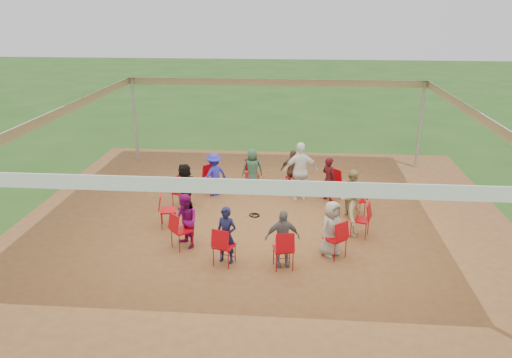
# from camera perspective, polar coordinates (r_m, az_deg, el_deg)

# --- Properties ---
(ground) EXTENTS (80.00, 80.00, 0.00)m
(ground) POSITION_cam_1_polar(r_m,az_deg,el_deg) (13.31, 1.00, -4.79)
(ground) COLOR #264D18
(ground) RESTS_ON ground
(dirt_patch) EXTENTS (13.00, 13.00, 0.00)m
(dirt_patch) POSITION_cam_1_polar(r_m,az_deg,el_deg) (13.31, 1.00, -4.77)
(dirt_patch) COLOR brown
(dirt_patch) RESTS_ON ground
(tent) EXTENTS (10.33, 10.33, 3.00)m
(tent) POSITION_cam_1_polar(r_m,az_deg,el_deg) (12.52, 1.07, 5.14)
(tent) COLOR #B2B2B7
(tent) RESTS_ON ground
(chair_0) EXTENTS (0.52, 0.51, 0.90)m
(chair_0) POSITION_cam_1_polar(r_m,az_deg,el_deg) (13.73, 11.41, -2.37)
(chair_0) COLOR #C4050D
(chair_0) RESTS_ON ground
(chair_1) EXTENTS (0.61, 0.61, 0.90)m
(chair_1) POSITION_cam_1_polar(r_m,az_deg,el_deg) (14.74, 8.59, -0.66)
(chair_1) COLOR #C4050D
(chair_1) RESTS_ON ground
(chair_2) EXTENTS (0.53, 0.54, 0.90)m
(chair_2) POSITION_cam_1_polar(r_m,az_deg,el_deg) (15.35, 4.35, 0.34)
(chair_2) COLOR #C4050D
(chair_2) RESTS_ON ground
(chair_3) EXTENTS (0.51, 0.52, 0.90)m
(chair_3) POSITION_cam_1_polar(r_m,az_deg,el_deg) (15.45, -0.47, 0.53)
(chair_3) COLOR #C4050D
(chair_3) RESTS_ON ground
(chair_4) EXTENTS (0.61, 0.61, 0.90)m
(chair_4) POSITION_cam_1_polar(r_m,az_deg,el_deg) (15.03, -5.03, -0.11)
(chair_4) COLOR #C4050D
(chair_4) RESTS_ON ground
(chair_5) EXTENTS (0.54, 0.53, 0.90)m
(chair_5) POSITION_cam_1_polar(r_m,az_deg,el_deg) (14.15, -8.52, -1.53)
(chair_5) COLOR #C4050D
(chair_5) RESTS_ON ground
(chair_6) EXTENTS (0.52, 0.51, 0.90)m
(chair_6) POSITION_cam_1_polar(r_m,az_deg,el_deg) (13.00, -9.99, -3.57)
(chair_6) COLOR #C4050D
(chair_6) RESTS_ON ground
(chair_7) EXTENTS (0.61, 0.61, 0.90)m
(chair_7) POSITION_cam_1_polar(r_m,az_deg,el_deg) (11.84, -8.48, -5.85)
(chair_7) COLOR #C4050D
(chair_7) RESTS_ON ground
(chair_8) EXTENTS (0.53, 0.54, 0.90)m
(chair_8) POSITION_cam_1_polar(r_m,az_deg,el_deg) (11.04, -3.66, -7.64)
(chair_8) COLOR #C4050D
(chair_8) RESTS_ON ground
(chair_9) EXTENTS (0.51, 0.52, 0.90)m
(chair_9) POSITION_cam_1_polar(r_m,az_deg,el_deg) (10.90, 3.14, -8.01)
(chair_9) COLOR #C4050D
(chair_9) RESTS_ON ground
(chair_10) EXTENTS (0.61, 0.61, 0.90)m
(chair_10) POSITION_cam_1_polar(r_m,az_deg,el_deg) (11.48, 9.00, -6.75)
(chair_10) COLOR #C4050D
(chair_10) RESTS_ON ground
(chair_11) EXTENTS (0.54, 0.53, 0.90)m
(chair_11) POSITION_cam_1_polar(r_m,az_deg,el_deg) (12.54, 11.82, -4.57)
(chair_11) COLOR #C4050D
(chair_11) RESTS_ON ground
(person_seated_0) EXTENTS (0.50, 0.70, 1.30)m
(person_seated_0) POSITION_cam_1_polar(r_m,az_deg,el_deg) (13.62, 10.99, -1.60)
(person_seated_0) COLOR #9F8E5B
(person_seated_0) RESTS_ON ground
(person_seated_1) EXTENTS (0.55, 0.56, 1.30)m
(person_seated_1) POSITION_cam_1_polar(r_m,az_deg,el_deg) (14.59, 8.31, 0.00)
(person_seated_1) COLOR #3A090E
(person_seated_1) RESTS_ON ground
(person_seated_2) EXTENTS (0.84, 0.60, 1.30)m
(person_seated_2) POSITION_cam_1_polar(r_m,az_deg,el_deg) (15.18, 4.23, 0.94)
(person_seated_2) COLOR brown
(person_seated_2) RESTS_ON ground
(person_seated_3) EXTENTS (0.70, 0.49, 1.30)m
(person_seated_3) POSITION_cam_1_polar(r_m,az_deg,el_deg) (15.27, -0.41, 1.12)
(person_seated_3) COLOR #2B4F3B
(person_seated_3) RESTS_ON ground
(person_seated_4) EXTENTS (0.90, 0.88, 1.30)m
(person_seated_4) POSITION_cam_1_polar(r_m,az_deg,el_deg) (14.86, -4.80, 0.52)
(person_seated_4) COLOR #2A28B8
(person_seated_4) RESTS_ON ground
(person_seated_5) EXTENTS (0.79, 1.29, 1.30)m
(person_seated_5) POSITION_cam_1_polar(r_m,az_deg,el_deg) (14.02, -8.14, -0.80)
(person_seated_5) COLOR black
(person_seated_5) RESTS_ON ground
(person_seated_6) EXTENTS (0.70, 0.71, 1.30)m
(person_seated_6) POSITION_cam_1_polar(r_m,az_deg,el_deg) (11.81, -8.03, -4.80)
(person_seated_6) COLOR #7C0D63
(person_seated_6) RESTS_ON ground
(person_seated_7) EXTENTS (0.55, 0.44, 1.30)m
(person_seated_7) POSITION_cam_1_polar(r_m,az_deg,el_deg) (11.04, -3.42, -6.42)
(person_seated_7) COLOR #161739
(person_seated_7) RESTS_ON ground
(person_seated_8) EXTENTS (0.83, 0.55, 1.30)m
(person_seated_8) POSITION_cam_1_polar(r_m,az_deg,el_deg) (10.91, 3.03, -6.76)
(person_seated_8) COLOR slate
(person_seated_8) RESTS_ON ground
(person_seated_9) EXTENTS (0.71, 0.69, 1.30)m
(person_seated_9) POSITION_cam_1_polar(r_m,az_deg,el_deg) (11.46, 8.62, -5.61)
(person_seated_9) COLOR #A5A191
(person_seated_9) RESTS_ON ground
(person_seated_10) EXTENTS (0.65, 0.93, 1.30)m
(person_seated_10) POSITION_cam_1_polar(r_m,az_deg,el_deg) (12.48, 11.34, -3.63)
(person_seated_10) COLOR #9F8E5B
(person_seated_10) RESTS_ON ground
(standing_person) EXTENTS (1.07, 0.64, 1.73)m
(standing_person) POSITION_cam_1_polar(r_m,az_deg,el_deg) (14.48, 5.14, 0.87)
(standing_person) COLOR white
(standing_person) RESTS_ON ground
(cable_coil) EXTENTS (0.30, 0.30, 0.03)m
(cable_coil) POSITION_cam_1_polar(r_m,az_deg,el_deg) (13.59, -0.14, -4.18)
(cable_coil) COLOR black
(cable_coil) RESTS_ON ground
(laptop) EXTENTS (0.34, 0.40, 0.24)m
(laptop) POSITION_cam_1_polar(r_m,az_deg,el_deg) (13.58, 10.35, -1.77)
(laptop) COLOR #B7B7BC
(laptop) RESTS_ON ground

